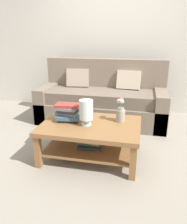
% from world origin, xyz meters
% --- Properties ---
extents(ground_plane, '(10.00, 10.00, 0.00)m').
position_xyz_m(ground_plane, '(0.00, 0.00, 0.00)').
color(ground_plane, gray).
extents(back_wall, '(6.40, 0.12, 2.70)m').
position_xyz_m(back_wall, '(0.00, 1.65, 1.35)').
color(back_wall, beige).
rests_on(back_wall, ground).
extents(couch, '(2.17, 0.90, 1.06)m').
position_xyz_m(couch, '(-0.07, 0.87, 0.36)').
color(couch, '#7A6B5B').
rests_on(couch, ground).
extents(coffee_table, '(1.18, 0.83, 0.45)m').
position_xyz_m(coffee_table, '(0.03, -0.45, 0.32)').
color(coffee_table, olive).
rests_on(coffee_table, ground).
extents(book_stack_main, '(0.32, 0.27, 0.21)m').
position_xyz_m(book_stack_main, '(-0.28, -0.39, 0.55)').
color(book_stack_main, '#2D333D').
rests_on(book_stack_main, coffee_table).
extents(glass_hurricane_vase, '(0.16, 0.16, 0.31)m').
position_xyz_m(glass_hurricane_vase, '(-0.02, -0.49, 0.63)').
color(glass_hurricane_vase, silver).
rests_on(glass_hurricane_vase, coffee_table).
extents(flower_pitcher, '(0.11, 0.13, 0.29)m').
position_xyz_m(flower_pitcher, '(0.36, -0.29, 0.57)').
color(flower_pitcher, '#9E998E').
rests_on(flower_pitcher, coffee_table).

